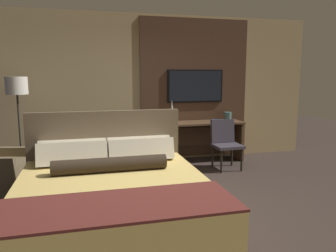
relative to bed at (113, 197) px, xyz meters
The scene contains 10 objects.
ground_plane 0.77m from the bed, 13.10° to the left, with size 16.00×16.00×0.00m, color #332823.
wall_back_tv_panel 3.06m from the bed, 73.36° to the left, with size 7.20×0.09×2.80m.
bed is the anchor object (origin of this frame).
desk 3.09m from the bed, 52.69° to the left, with size 1.68×0.54×0.77m.
tv 3.45m from the bed, 55.06° to the left, with size 1.13×0.04×0.64m.
desk_chair 2.85m from the bed, 40.63° to the left, with size 0.50×0.50×0.87m.
floor_lamp 2.77m from the bed, 120.39° to the left, with size 0.34×0.34×1.64m.
vase_tall 2.84m from the bed, 61.40° to the left, with size 0.11×0.11×0.43m.
vase_short 3.62m from the bed, 45.26° to the left, with size 0.14×0.14×0.16m.
book 3.33m from the bed, 46.97° to the left, with size 0.25×0.21×0.03m.
Camera 1 is at (-0.93, -3.63, 1.67)m, focal length 35.00 mm.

